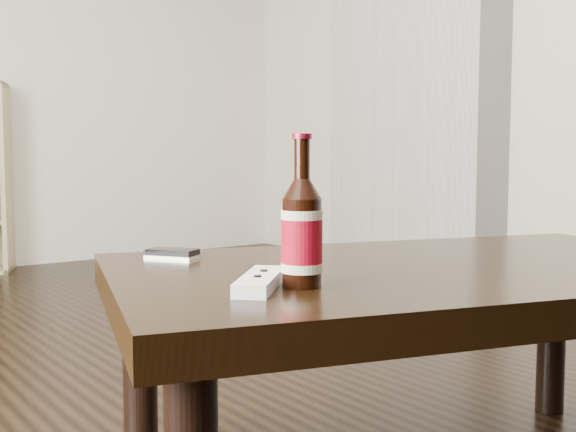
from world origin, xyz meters
TOP-DOWN VIEW (x-y plane):
  - floor at (0.00, 0.00)m, footprint 5.00×6.00m
  - chimney_breast at (2.35, 1.20)m, footprint 0.30×1.20m
  - coffee_table at (0.23, -0.76)m, footprint 1.51×1.15m
  - beer_bottle at (-0.15, -0.80)m, footprint 0.07×0.07m
  - phone at (-0.16, -0.35)m, footprint 0.11×0.13m
  - remote at (-0.21, -0.76)m, footprint 0.19×0.18m

SIDE VIEW (x-z plane):
  - floor at x=0.00m, z-range -0.01..0.00m
  - coffee_table at x=0.23m, z-range 0.18..0.68m
  - phone at x=-0.16m, z-range 0.50..0.52m
  - remote at x=-0.21m, z-range 0.50..0.52m
  - beer_bottle at x=-0.15m, z-range 0.46..0.72m
  - chimney_breast at x=2.35m, z-range 0.00..2.70m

